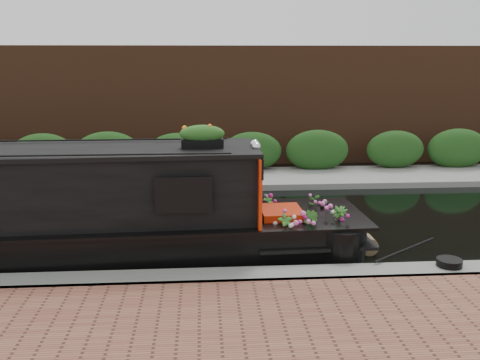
{
  "coord_description": "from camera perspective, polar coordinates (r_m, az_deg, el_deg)",
  "views": [
    {
      "loc": [
        0.64,
        -11.35,
        3.72
      ],
      "look_at": [
        1.4,
        -0.6,
        1.17
      ],
      "focal_mm": 40.0,
      "sensor_mm": 36.0,
      "label": 1
    }
  ],
  "objects": [
    {
      "name": "far_hedge",
      "position": [
        16.88,
        -6.13,
        0.47
      ],
      "size": [
        40.0,
        1.1,
        2.8
      ],
      "primitive_type": "cube",
      "color": "#1D4617",
      "rests_on": "ground"
    },
    {
      "name": "ground",
      "position": [
        11.96,
        -6.94,
        -4.93
      ],
      "size": [
        80.0,
        80.0,
        0.0
      ],
      "primitive_type": "plane",
      "color": "black",
      "rests_on": "ground"
    },
    {
      "name": "narrowboat",
      "position": [
        10.36,
        -20.76,
        -3.97
      ],
      "size": [
        11.53,
        2.42,
        2.71
      ],
      "rotation": [
        0.0,
        0.0,
        0.04
      ],
      "color": "black",
      "rests_on": "ground"
    },
    {
      "name": "coiled_mooring_rope",
      "position": [
        9.72,
        21.43,
        -8.19
      ],
      "size": [
        0.42,
        0.42,
        0.12
      ],
      "primitive_type": "cylinder",
      "color": "black",
      "rests_on": "near_bank_coping"
    },
    {
      "name": "far_brick_wall",
      "position": [
        18.93,
        -5.92,
        1.88
      ],
      "size": [
        40.0,
        1.0,
        8.0
      ],
      "primitive_type": "cube",
      "color": "#502D1B",
      "rests_on": "ground"
    },
    {
      "name": "near_bank_coping",
      "position": [
        8.89,
        -7.96,
        -11.58
      ],
      "size": [
        40.0,
        0.6,
        0.5
      ],
      "primitive_type": "cube",
      "color": "slate",
      "rests_on": "ground"
    },
    {
      "name": "far_bank_path",
      "position": [
        16.0,
        -6.24,
        -0.24
      ],
      "size": [
        40.0,
        2.4,
        0.34
      ],
      "primitive_type": "cube",
      "color": "gray",
      "rests_on": "ground"
    },
    {
      "name": "rope_fender",
      "position": [
        10.58,
        13.39,
        -6.68
      ],
      "size": [
        0.34,
        0.4,
        0.34
      ],
      "primitive_type": "cylinder",
      "rotation": [
        1.57,
        0.0,
        0.0
      ],
      "color": "brown",
      "rests_on": "ground"
    }
  ]
}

